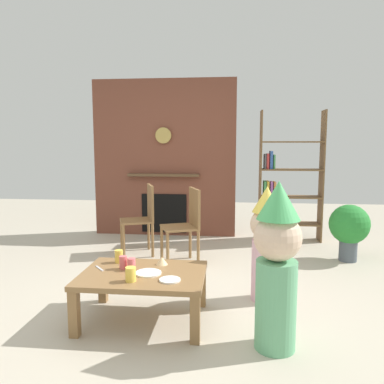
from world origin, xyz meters
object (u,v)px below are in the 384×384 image
at_px(birthday_cake_slice, 162,261).
at_px(dining_chair_left, 143,215).
at_px(paper_cup_near_right, 119,256).
at_px(dining_chair_middle, 187,221).
at_px(coffee_table, 143,280).
at_px(bookshelf, 285,180).
at_px(paper_cup_center, 123,262).
at_px(child_with_cone_hat, 277,262).
at_px(potted_plant_tall, 349,227).
at_px(paper_cup_near_left, 131,264).
at_px(paper_plate_rear, 148,273).
at_px(paper_cup_far_left, 131,274).
at_px(child_in_pink, 266,241).
at_px(paper_plate_front, 170,280).

xyz_separation_m(birthday_cake_slice, dining_chair_left, (-0.54, 1.62, 0.08)).
bearing_deg(paper_cup_near_right, dining_chair_middle, 70.57).
bearing_deg(dining_chair_middle, coffee_table, 61.97).
xyz_separation_m(bookshelf, paper_cup_center, (-1.67, -2.67, -0.44)).
height_order(paper_cup_center, child_with_cone_hat, child_with_cone_hat).
xyz_separation_m(coffee_table, potted_plant_tall, (2.13, 1.78, 0.09)).
relative_size(paper_cup_near_left, paper_plate_rear, 0.47).
relative_size(coffee_table, paper_plate_rear, 4.75).
height_order(bookshelf, potted_plant_tall, bookshelf).
height_order(paper_cup_far_left, child_with_cone_hat, child_with_cone_hat).
bearing_deg(child_with_cone_hat, paper_cup_far_left, 11.18).
xyz_separation_m(birthday_cake_slice, child_in_pink, (0.90, 0.29, 0.12)).
xyz_separation_m(paper_cup_near_right, paper_cup_center, (0.08, -0.16, -0.00)).
relative_size(paper_cup_far_left, birthday_cake_slice, 1.09).
height_order(paper_plate_front, birthday_cake_slice, birthday_cake_slice).
bearing_deg(paper_plate_front, child_in_pink, 40.76).
relative_size(paper_cup_center, paper_plate_rear, 0.52).
distance_m(paper_cup_near_right, potted_plant_tall, 2.86).
height_order(birthday_cake_slice, potted_plant_tall, potted_plant_tall).
bearing_deg(paper_cup_near_right, paper_cup_center, -61.97).
bearing_deg(paper_cup_near_right, coffee_table, -40.80).
xyz_separation_m(coffee_table, paper_cup_near_left, (-0.11, 0.05, 0.11)).
distance_m(child_with_cone_hat, dining_chair_middle, 2.00).
bearing_deg(potted_plant_tall, dining_chair_left, 178.91).
xyz_separation_m(paper_plate_front, dining_chair_middle, (-0.06, 1.66, 0.11)).
distance_m(paper_cup_near_left, paper_cup_far_left, 0.25).
xyz_separation_m(paper_plate_front, dining_chair_left, (-0.66, 1.99, 0.11)).
relative_size(bookshelf, child_with_cone_hat, 1.62).
xyz_separation_m(bookshelf, dining_chair_middle, (-1.30, -1.25, -0.38)).
height_order(child_with_cone_hat, dining_chair_left, child_with_cone_hat).
distance_m(paper_cup_near_right, dining_chair_left, 1.61).
relative_size(coffee_table, paper_cup_center, 9.20).
height_order(paper_cup_near_right, birthday_cake_slice, paper_cup_near_right).
height_order(coffee_table, child_with_cone_hat, child_with_cone_hat).
bearing_deg(bookshelf, child_with_cone_hat, -98.87).
height_order(bookshelf, child_in_pink, bookshelf).
bearing_deg(child_in_pink, birthday_cake_slice, -8.65).
distance_m(paper_plate_front, child_with_cone_hat, 0.81).
bearing_deg(potted_plant_tall, birthday_cake_slice, -142.09).
height_order(bookshelf, paper_cup_far_left, bookshelf).
bearing_deg(child_with_cone_hat, paper_cup_center, -0.60).
bearing_deg(potted_plant_tall, dining_chair_middle, -171.61).
height_order(paper_plate_front, paper_plate_rear, same).
xyz_separation_m(paper_cup_center, potted_plant_tall, (2.31, 1.71, -0.03)).
bearing_deg(paper_cup_near_right, dining_chair_left, 95.55).
bearing_deg(paper_cup_near_left, paper_cup_center, 161.55).
bearing_deg(dining_chair_middle, potted_plant_tall, 167.23).
distance_m(coffee_table, paper_cup_center, 0.23).
xyz_separation_m(coffee_table, child_in_pink, (1.01, 0.51, 0.21)).
bearing_deg(paper_cup_near_left, paper_plate_front, -30.37).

